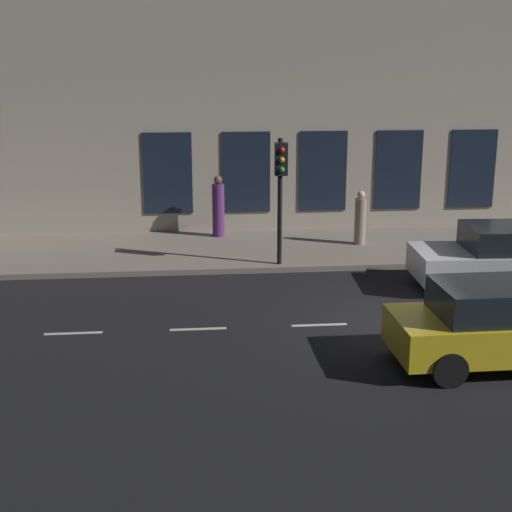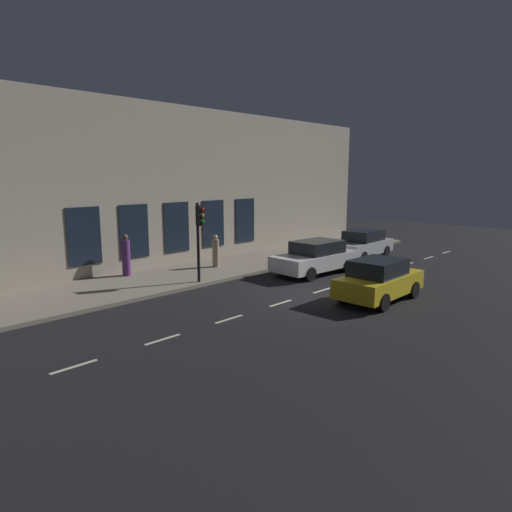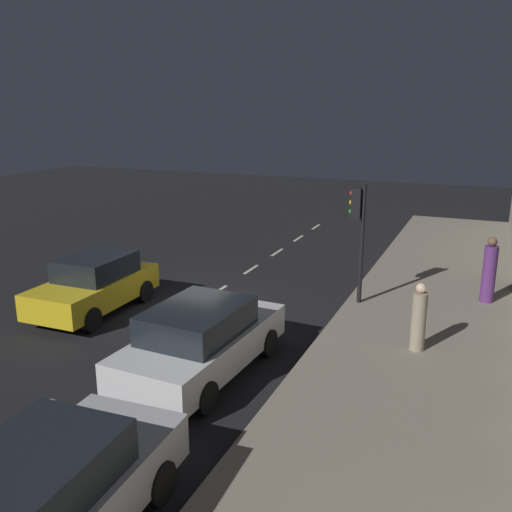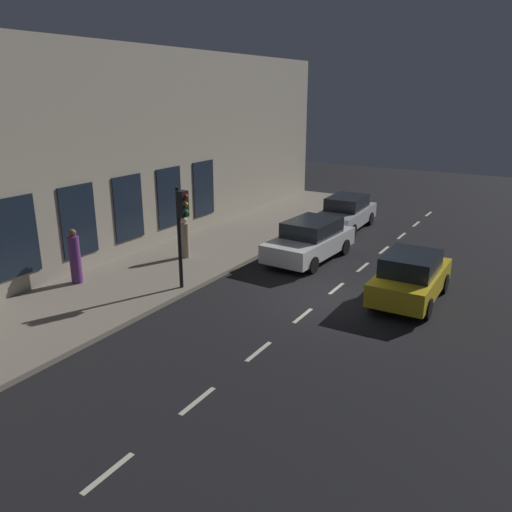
{
  "view_description": "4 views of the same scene",
  "coord_description": "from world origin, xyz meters",
  "px_view_note": "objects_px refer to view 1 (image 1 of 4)",
  "views": [
    {
      "loc": [
        -14.64,
        4.36,
        5.57
      ],
      "look_at": [
        2.04,
        2.78,
        1.02
      ],
      "focal_mm": 51.54,
      "sensor_mm": 36.0,
      "label": 1
    },
    {
      "loc": [
        -10.48,
        13.83,
        4.64
      ],
      "look_at": [
        1.35,
        1.52,
        1.6
      ],
      "focal_mm": 31.64,
      "sensor_mm": 36.0,
      "label": 2
    },
    {
      "loc": [
        7.52,
        -13.07,
        5.57
      ],
      "look_at": [
        1.5,
        1.11,
        1.42
      ],
      "focal_mm": 38.98,
      "sensor_mm": 36.0,
      "label": 3
    },
    {
      "loc": [
        -6.11,
        14.47,
        6.45
      ],
      "look_at": [
        1.66,
        1.58,
        1.6
      ],
      "focal_mm": 36.2,
      "sensor_mm": 36.0,
      "label": 4
    }
  ],
  "objects_px": {
    "parked_car_1": "(507,257)",
    "pedestrian_0": "(218,208)",
    "traffic_light": "(281,177)",
    "parked_car_0": "(496,325)",
    "pedestrian_1": "(360,219)"
  },
  "relations": [
    {
      "from": "parked_car_0",
      "to": "pedestrian_0",
      "type": "bearing_deg",
      "value": -155.83
    },
    {
      "from": "parked_car_1",
      "to": "pedestrian_1",
      "type": "distance_m",
      "value": 4.95
    },
    {
      "from": "parked_car_1",
      "to": "traffic_light",
      "type": "bearing_deg",
      "value": 72.23
    },
    {
      "from": "pedestrian_0",
      "to": "parked_car_0",
      "type": "bearing_deg",
      "value": 131.45
    },
    {
      "from": "traffic_light",
      "to": "pedestrian_0",
      "type": "distance_m",
      "value": 4.08
    },
    {
      "from": "traffic_light",
      "to": "pedestrian_1",
      "type": "distance_m",
      "value": 3.75
    },
    {
      "from": "pedestrian_0",
      "to": "traffic_light",
      "type": "bearing_deg",
      "value": 129.76
    },
    {
      "from": "traffic_light",
      "to": "parked_car_1",
      "type": "height_order",
      "value": "traffic_light"
    },
    {
      "from": "pedestrian_1",
      "to": "parked_car_0",
      "type": "bearing_deg",
      "value": -47.18
    },
    {
      "from": "parked_car_0",
      "to": "pedestrian_1",
      "type": "height_order",
      "value": "pedestrian_1"
    },
    {
      "from": "parked_car_0",
      "to": "pedestrian_1",
      "type": "bearing_deg",
      "value": -177.24
    },
    {
      "from": "parked_car_0",
      "to": "pedestrian_0",
      "type": "relative_size",
      "value": 2.08
    },
    {
      "from": "parked_car_1",
      "to": "pedestrian_0",
      "type": "bearing_deg",
      "value": 54.24
    },
    {
      "from": "parked_car_0",
      "to": "parked_car_1",
      "type": "distance_m",
      "value": 5.07
    },
    {
      "from": "parked_car_1",
      "to": "pedestrian_1",
      "type": "xyz_separation_m",
      "value": [
        4.12,
        2.73,
        0.11
      ]
    }
  ]
}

